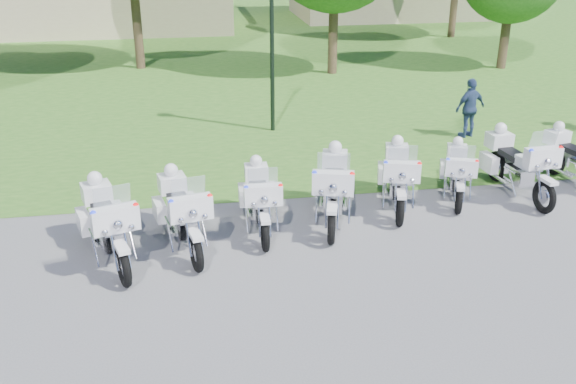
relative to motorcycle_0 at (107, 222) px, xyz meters
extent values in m
plane|color=#5D5D62|center=(3.33, -0.96, -0.71)|extent=(100.00, 100.00, 0.00)
cube|color=#316821|center=(3.33, 26.04, -0.71)|extent=(100.00, 48.00, 0.01)
torus|color=black|center=(0.31, -1.01, -0.36)|extent=(0.34, 0.72, 0.71)
torus|color=black|center=(-0.22, 0.72, -0.36)|extent=(0.34, 0.72, 0.71)
cube|color=white|center=(0.31, -1.03, 0.01)|extent=(0.32, 0.50, 0.07)
cube|color=white|center=(0.24, -0.77, 0.41)|extent=(0.81, 0.47, 0.43)
cube|color=silver|center=(0.22, -0.71, 0.78)|extent=(0.61, 0.30, 0.40)
sphere|color=red|center=(0.58, -0.73, 0.61)|extent=(0.10, 0.10, 0.10)
sphere|color=#1426E5|center=(-0.07, -0.93, 0.61)|extent=(0.10, 0.10, 0.10)
cube|color=silver|center=(0.04, -0.12, -0.23)|extent=(0.52, 0.68, 0.36)
cube|color=white|center=(0.11, -0.37, 0.14)|extent=(0.49, 0.63, 0.23)
cube|color=black|center=(-0.06, 0.18, 0.12)|extent=(0.54, 0.74, 0.13)
cube|color=white|center=(0.13, 0.66, -0.18)|extent=(0.34, 0.59, 0.38)
cube|color=white|center=(-0.48, 0.48, -0.18)|extent=(0.34, 0.59, 0.38)
cube|color=white|center=(-0.23, 0.75, 0.27)|extent=(0.61, 0.56, 0.34)
sphere|color=white|center=(-0.23, 0.75, 0.55)|extent=(0.28, 0.28, 0.28)
torus|color=black|center=(1.51, -0.71, -0.37)|extent=(0.27, 0.71, 0.69)
torus|color=black|center=(1.15, 1.01, -0.37)|extent=(0.27, 0.71, 0.69)
cube|color=white|center=(1.51, -0.73, -0.01)|extent=(0.27, 0.48, 0.07)
cube|color=white|center=(1.46, -0.48, 0.38)|extent=(0.78, 0.39, 0.41)
cube|color=silver|center=(1.45, -0.42, 0.74)|extent=(0.59, 0.24, 0.39)
sphere|color=red|center=(1.80, -0.47, 0.57)|extent=(0.09, 0.09, 0.09)
sphere|color=#1426E5|center=(1.15, -0.61, 0.57)|extent=(0.09, 0.09, 0.09)
cube|color=silver|center=(1.33, 0.17, -0.24)|extent=(0.46, 0.64, 0.35)
cube|color=white|center=(1.38, -0.08, 0.12)|extent=(0.43, 0.59, 0.23)
cube|color=black|center=(1.26, 0.47, 0.10)|extent=(0.47, 0.70, 0.12)
cube|color=white|center=(1.49, 0.92, -0.19)|extent=(0.29, 0.56, 0.37)
cube|color=white|center=(0.88, 0.79, -0.19)|extent=(0.29, 0.56, 0.37)
cube|color=white|center=(1.14, 1.04, 0.24)|extent=(0.57, 0.51, 0.33)
sphere|color=white|center=(1.14, 1.04, 0.51)|extent=(0.27, 0.27, 0.27)
torus|color=black|center=(2.77, -0.19, -0.39)|extent=(0.15, 0.65, 0.65)
torus|color=black|center=(2.83, 1.46, -0.39)|extent=(0.15, 0.65, 0.65)
cube|color=white|center=(2.77, -0.21, -0.05)|extent=(0.19, 0.43, 0.07)
cube|color=white|center=(2.78, 0.04, 0.30)|extent=(0.70, 0.25, 0.39)
cube|color=silver|center=(2.78, 0.09, 0.64)|extent=(0.54, 0.13, 0.36)
sphere|color=red|center=(3.09, -0.03, 0.49)|extent=(0.09, 0.09, 0.09)
sphere|color=#1426E5|center=(2.47, -0.01, 0.49)|extent=(0.09, 0.09, 0.09)
cube|color=silver|center=(2.80, 0.65, -0.27)|extent=(0.35, 0.55, 0.33)
cube|color=white|center=(2.79, 0.42, 0.06)|extent=(0.33, 0.51, 0.21)
cube|color=black|center=(2.81, 0.94, 0.04)|extent=(0.35, 0.61, 0.12)
cube|color=white|center=(3.11, 1.30, -0.23)|extent=(0.19, 0.51, 0.35)
cube|color=white|center=(2.53, 1.32, -0.23)|extent=(0.19, 0.51, 0.35)
cube|color=white|center=(2.83, 1.48, 0.18)|extent=(0.48, 0.40, 0.31)
sphere|color=white|center=(2.83, 1.48, 0.43)|extent=(0.25, 0.25, 0.25)
torus|color=black|center=(4.04, -0.11, -0.36)|extent=(0.32, 0.73, 0.72)
torus|color=black|center=(4.50, 1.65, -0.36)|extent=(0.32, 0.73, 0.72)
cube|color=white|center=(4.03, -0.13, 0.02)|extent=(0.31, 0.51, 0.08)
cube|color=white|center=(4.10, 0.13, 0.42)|extent=(0.81, 0.45, 0.43)
cube|color=silver|center=(4.12, 0.19, 0.79)|extent=(0.61, 0.28, 0.40)
sphere|color=red|center=(4.42, -0.02, 0.62)|extent=(0.10, 0.10, 0.10)
sphere|color=#1426E5|center=(3.75, 0.15, 0.62)|extent=(0.10, 0.10, 0.10)
cube|color=silver|center=(4.27, 0.79, -0.23)|extent=(0.51, 0.67, 0.36)
cube|color=white|center=(4.21, 0.54, 0.15)|extent=(0.47, 0.63, 0.24)
cube|color=black|center=(4.36, 1.10, 0.13)|extent=(0.52, 0.74, 0.13)
cube|color=white|center=(4.77, 1.42, -0.17)|extent=(0.33, 0.59, 0.39)
cube|color=white|center=(4.15, 1.58, -0.17)|extent=(0.33, 0.59, 0.39)
cube|color=white|center=(4.51, 1.68, 0.28)|extent=(0.61, 0.55, 0.34)
sphere|color=white|center=(4.51, 1.68, 0.56)|extent=(0.28, 0.28, 0.28)
torus|color=black|center=(5.54, 0.40, -0.38)|extent=(0.30, 0.68, 0.67)
torus|color=black|center=(5.99, 2.05, -0.38)|extent=(0.30, 0.68, 0.67)
cube|color=white|center=(5.54, 0.38, -0.03)|extent=(0.29, 0.47, 0.07)
cube|color=white|center=(5.60, 0.63, 0.35)|extent=(0.76, 0.42, 0.40)
cube|color=silver|center=(5.62, 0.69, 0.70)|extent=(0.58, 0.26, 0.38)
sphere|color=red|center=(5.90, 0.49, 0.54)|extent=(0.09, 0.09, 0.09)
sphere|color=#1426E5|center=(5.28, 0.65, 0.54)|extent=(0.09, 0.09, 0.09)
cube|color=silver|center=(5.77, 1.25, -0.26)|extent=(0.48, 0.63, 0.34)
cube|color=white|center=(5.71, 1.02, 0.10)|extent=(0.45, 0.59, 0.22)
cube|color=black|center=(5.85, 1.54, 0.07)|extent=(0.49, 0.69, 0.12)
cube|color=white|center=(6.24, 1.83, -0.21)|extent=(0.31, 0.55, 0.36)
cube|color=white|center=(5.66, 1.99, -0.21)|extent=(0.31, 0.55, 0.36)
cube|color=white|center=(6.00, 2.08, 0.22)|extent=(0.57, 0.51, 0.32)
sphere|color=white|center=(6.00, 2.08, 0.48)|extent=(0.26, 0.26, 0.26)
torus|color=black|center=(6.92, 0.74, -0.41)|extent=(0.31, 0.60, 0.60)
torus|color=black|center=(7.44, 2.16, -0.41)|extent=(0.31, 0.60, 0.60)
cube|color=white|center=(6.91, 0.72, -0.10)|extent=(0.28, 0.42, 0.06)
cube|color=white|center=(6.99, 0.93, 0.23)|extent=(0.68, 0.42, 0.36)
cube|color=silver|center=(7.01, 0.98, 0.54)|extent=(0.51, 0.27, 0.34)
sphere|color=red|center=(7.24, 0.78, 0.40)|extent=(0.08, 0.08, 0.08)
sphere|color=#1426E5|center=(6.70, 0.98, 0.40)|extent=(0.08, 0.08, 0.08)
cube|color=silver|center=(7.19, 1.47, -0.31)|extent=(0.46, 0.57, 0.30)
cube|color=white|center=(7.11, 1.26, 0.00)|extent=(0.43, 0.53, 0.20)
cube|color=black|center=(7.28, 1.72, -0.01)|extent=(0.47, 0.62, 0.11)
cube|color=white|center=(7.64, 1.94, -0.26)|extent=(0.31, 0.49, 0.32)
cube|color=white|center=(7.14, 2.13, -0.26)|extent=(0.31, 0.49, 0.32)
cube|color=white|center=(7.45, 2.19, 0.11)|extent=(0.52, 0.48, 0.29)
sphere|color=white|center=(7.45, 2.19, 0.34)|extent=(0.23, 0.23, 0.23)
torus|color=black|center=(8.67, 0.49, -0.36)|extent=(0.20, 0.72, 0.71)
torus|color=black|center=(8.51, 2.30, -0.36)|extent=(0.20, 0.72, 0.71)
cube|color=white|center=(8.67, 0.47, 0.02)|extent=(0.23, 0.48, 0.07)
cube|color=white|center=(8.65, 0.74, 0.41)|extent=(0.79, 0.32, 0.43)
cube|color=silver|center=(8.65, 0.80, 0.78)|extent=(0.61, 0.18, 0.40)
sphere|color=red|center=(9.00, 0.70, 0.61)|extent=(0.10, 0.10, 0.10)
sphere|color=#1426E5|center=(8.32, 0.64, 0.61)|extent=(0.10, 0.10, 0.10)
cube|color=silver|center=(8.59, 1.42, -0.23)|extent=(0.41, 0.63, 0.36)
cube|color=white|center=(8.61, 1.16, 0.14)|extent=(0.39, 0.58, 0.23)
cube|color=black|center=(8.56, 1.73, 0.12)|extent=(0.42, 0.69, 0.13)
cube|color=white|center=(8.85, 2.17, -0.18)|extent=(0.24, 0.57, 0.38)
cube|color=white|center=(8.21, 2.11, -0.18)|extent=(0.24, 0.57, 0.38)
cube|color=white|center=(8.51, 2.33, 0.27)|extent=(0.55, 0.47, 0.34)
sphere|color=white|center=(8.51, 2.33, 0.55)|extent=(0.28, 0.28, 0.28)
torus|color=black|center=(10.05, 2.45, -0.38)|extent=(0.27, 0.68, 0.67)
cube|color=black|center=(10.17, 1.93, 0.07)|extent=(0.47, 0.68, 0.12)
cube|color=white|center=(10.38, 2.37, -0.21)|extent=(0.29, 0.54, 0.36)
cube|color=white|center=(9.79, 2.24, -0.21)|extent=(0.29, 0.54, 0.36)
cube|color=white|center=(10.05, 2.48, 0.21)|extent=(0.55, 0.49, 0.32)
sphere|color=white|center=(10.05, 2.48, 0.47)|extent=(0.26, 0.26, 0.26)
cylinder|color=black|center=(3.97, 6.96, 1.28)|extent=(0.12, 0.12, 3.97)
cylinder|color=#38281C|center=(-0.11, 16.04, 1.40)|extent=(0.36, 0.36, 4.23)
cylinder|color=#38281C|center=(7.35, 13.88, 1.10)|extent=(0.36, 0.36, 3.61)
cylinder|color=#38281C|center=(14.34, 13.61, 0.69)|extent=(0.36, 0.36, 2.80)
imported|color=navy|center=(9.24, 5.47, 0.11)|extent=(1.04, 0.67, 1.64)
camera|label=1|loc=(1.44, -10.55, 4.93)|focal=40.00mm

